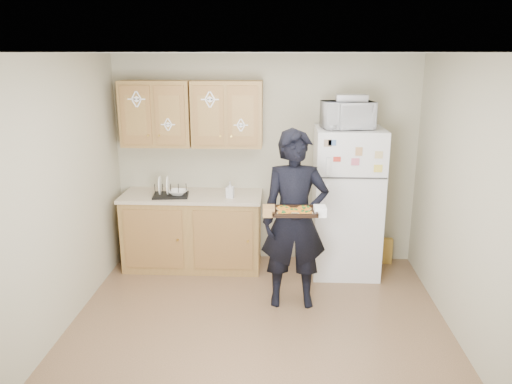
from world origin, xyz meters
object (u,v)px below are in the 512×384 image
Objects in this scene: dish_rack at (171,189)px; microwave at (348,115)px; baking_tray at (294,212)px; refrigerator at (346,202)px; person at (295,220)px.

microwave is at bearing -0.39° from dish_rack.
baking_tray is 1.78m from dish_rack.
baking_tray is at bearing -118.96° from refrigerator.
microwave is (-0.04, -0.05, 1.00)m from refrigerator.
refrigerator is 1.00m from microwave.
microwave is (0.59, 1.09, 0.76)m from baking_tray.
person is 4.38× the size of baking_tray.
microwave reaches higher than person.
refrigerator is 4.12× the size of baking_tray.
person is at bearing -29.55° from dish_rack.
person is 1.63m from dish_rack.
baking_tray is 1.04× the size of dish_rack.
refrigerator is at bearing 58.45° from baking_tray.
baking_tray is 1.45m from microwave.
microwave is at bearing -131.04° from refrigerator.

